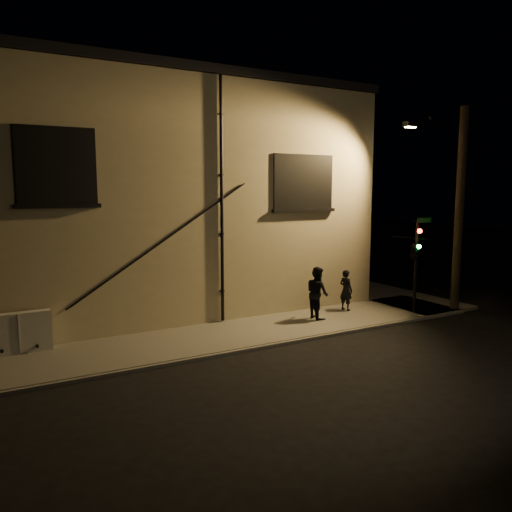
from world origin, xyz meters
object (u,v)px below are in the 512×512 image
pedestrian_a (346,290)px  traffic_signal (415,250)px  pedestrian_b (317,293)px  streetlamp_pole (457,206)px  utility_cabinet (18,333)px

pedestrian_a → traffic_signal: bearing=-143.0°
pedestrian_b → traffic_signal: traffic_signal is taller
traffic_signal → streetlamp_pole: size_ratio=0.46×
streetlamp_pole → pedestrian_b: bearing=166.0°
pedestrian_a → traffic_signal: traffic_signal is taller
pedestrian_a → utility_cabinet: bearing=75.3°
pedestrian_a → streetlamp_pole: (3.76, -1.83, 3.18)m
pedestrian_b → traffic_signal: bearing=-102.5°
utility_cabinet → streetlamp_pole: size_ratio=0.23×
utility_cabinet → streetlamp_pole: bearing=-9.1°
pedestrian_b → streetlamp_pole: (5.46, -1.36, 3.03)m
utility_cabinet → traffic_signal: size_ratio=0.50×
pedestrian_b → streetlamp_pole: 6.39m
utility_cabinet → pedestrian_a: (11.32, -0.58, 0.20)m
utility_cabinet → pedestrian_b: pedestrian_b is taller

